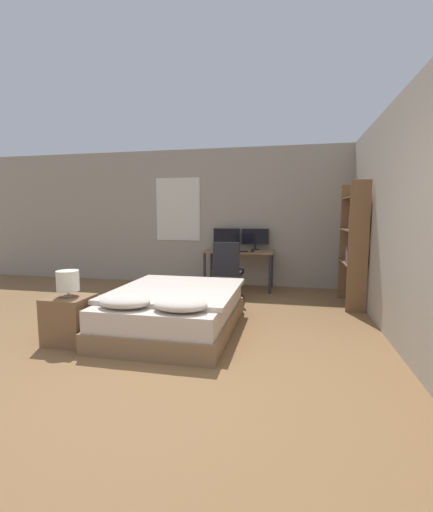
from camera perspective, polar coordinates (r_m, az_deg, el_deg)
ground_plane at (r=3.12m, az=-8.72°, el=-20.02°), size 20.00×20.00×0.00m
wall_back at (r=6.83m, az=3.50°, el=6.42°), size 12.00×0.08×2.70m
wall_side_right at (r=4.25m, az=27.85°, el=5.32°), size 0.06×12.00×2.70m
bed at (r=4.24m, az=-7.03°, el=-8.91°), size 1.46×1.90×0.58m
nightstand at (r=4.16m, az=-23.25°, el=-9.71°), size 0.46×0.43×0.52m
bedside_lamp at (r=4.07m, az=-23.54°, el=-3.84°), size 0.24×0.24×0.29m
desk at (r=6.47m, az=3.77°, el=0.08°), size 1.30×0.65×0.73m
monitor_left at (r=6.71m, az=1.72°, el=3.16°), size 0.53×0.16×0.41m
monitor_right at (r=6.63m, az=6.46°, el=3.08°), size 0.53×0.16×0.41m
keyboard at (r=6.24m, az=3.48°, el=0.78°), size 0.38×0.13×0.02m
computer_mouse at (r=6.21m, az=6.03°, el=0.80°), size 0.07×0.05×0.04m
office_chair at (r=5.72m, az=1.90°, el=-3.29°), size 0.52×0.52×0.97m
bookshelf at (r=5.56m, az=21.99°, el=2.37°), size 0.28×0.89×1.89m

